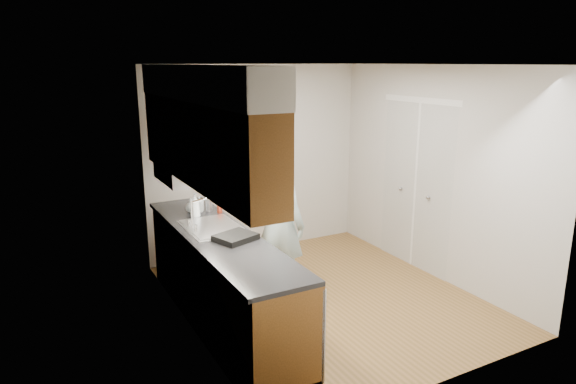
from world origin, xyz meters
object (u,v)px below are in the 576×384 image
object	(u,v)px
person	(279,212)
dish_rack	(236,237)
soap_bottle_b	(200,204)
soap_bottle_a	(195,206)
soap_bottle_c	(191,205)
soda_can	(220,208)
steel_can	(209,205)

from	to	relation	value
person	dish_rack	world-z (taller)	person
soap_bottle_b	dish_rack	distance (m)	1.05
dish_rack	soap_bottle_a	bearing A→B (deg)	77.98
soap_bottle_c	soda_can	size ratio (longest dim) A/B	1.47
person	soap_bottle_c	distance (m)	0.98
soap_bottle_a	soda_can	size ratio (longest dim) A/B	2.57
person	soap_bottle_b	size ratio (longest dim) A/B	11.60
soap_bottle_b	soda_can	world-z (taller)	soap_bottle_b
soda_can	soap_bottle_a	bearing A→B (deg)	-167.40
soap_bottle_b	steel_can	size ratio (longest dim) A/B	1.25
soap_bottle_a	dish_rack	bearing A→B (deg)	-82.81
soap_bottle_a	soap_bottle_c	world-z (taller)	soap_bottle_a
soda_can	steel_can	distance (m)	0.15
soap_bottle_b	soda_can	bearing A→B (deg)	-40.43
soap_bottle_a	soda_can	distance (m)	0.31
person	soap_bottle_a	size ratio (longest dim) A/B	7.21
soap_bottle_b	dish_rack	size ratio (longest dim) A/B	0.49
soap_bottle_b	soda_can	distance (m)	0.23
person	soap_bottle_b	bearing A→B (deg)	26.71
soda_can	dish_rack	xyz separation A→B (m)	(-0.19, -0.90, -0.03)
soap_bottle_c	steel_can	distance (m)	0.19
soap_bottle_c	steel_can	bearing A→B (deg)	-11.87
soda_can	dish_rack	size ratio (longest dim) A/B	0.30
person	soda_can	xyz separation A→B (m)	(-0.51, 0.43, 0.01)
soap_bottle_a	person	bearing A→B (deg)	-24.36
soap_bottle_b	dish_rack	bearing A→B (deg)	-90.75
soap_bottle_a	dish_rack	world-z (taller)	soap_bottle_a
soap_bottle_c	soda_can	world-z (taller)	soap_bottle_c
steel_can	soda_can	bearing A→B (deg)	-59.00
soda_can	steel_can	xyz separation A→B (m)	(-0.08, 0.13, 0.01)
person	soda_can	bearing A→B (deg)	26.78
soap_bottle_a	soap_bottle_c	distance (m)	0.24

